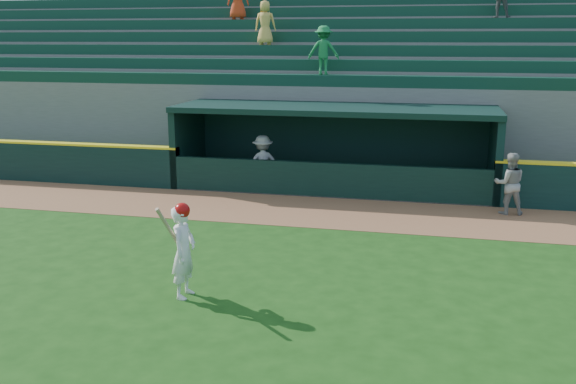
# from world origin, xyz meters

# --- Properties ---
(ground) EXTENTS (120.00, 120.00, 0.00)m
(ground) POSITION_xyz_m (0.00, 0.00, 0.00)
(ground) COLOR #194310
(ground) RESTS_ON ground
(warning_track) EXTENTS (40.00, 3.00, 0.01)m
(warning_track) POSITION_xyz_m (0.00, 4.90, 0.01)
(warning_track) COLOR brown
(warning_track) RESTS_ON ground
(dugout_player_front) EXTENTS (0.84, 0.69, 1.59)m
(dugout_player_front) POSITION_xyz_m (4.83, 5.80, 0.80)
(dugout_player_front) COLOR #979792
(dugout_player_front) RESTS_ON ground
(dugout_player_inside) EXTENTS (1.20, 0.98, 1.62)m
(dugout_player_inside) POSITION_xyz_m (-2.02, 7.03, 0.81)
(dugout_player_inside) COLOR #A8A8A2
(dugout_player_inside) RESTS_ON ground
(dugout) EXTENTS (9.40, 2.80, 2.46)m
(dugout) POSITION_xyz_m (0.00, 8.00, 1.36)
(dugout) COLOR slate
(dugout) RESTS_ON ground
(stands) EXTENTS (34.50, 6.25, 7.59)m
(stands) POSITION_xyz_m (-0.00, 12.57, 2.39)
(stands) COLOR slate
(stands) RESTS_ON ground
(batter_at_plate) EXTENTS (0.51, 0.77, 1.70)m
(batter_at_plate) POSITION_xyz_m (-1.22, -1.14, 0.85)
(batter_at_plate) COLOR white
(batter_at_plate) RESTS_ON ground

